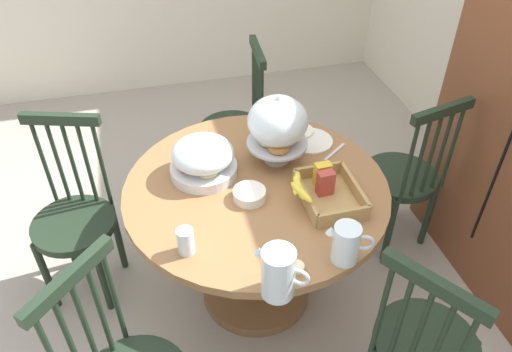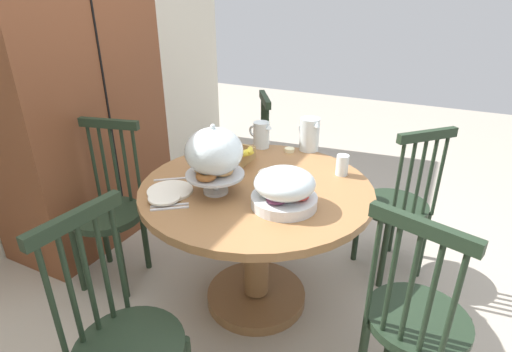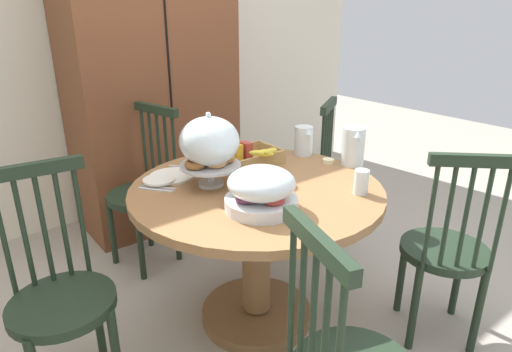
% 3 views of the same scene
% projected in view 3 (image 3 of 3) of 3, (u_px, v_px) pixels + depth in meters
% --- Properties ---
extents(ground_plane, '(10.00, 10.00, 0.00)m').
position_uv_depth(ground_plane, '(270.00, 328.00, 2.21)').
color(ground_plane, '#A89E8E').
extents(wall_back, '(4.80, 0.06, 2.60)m').
position_uv_depth(wall_back, '(107.00, 39.00, 3.09)').
color(wall_back, silver).
rests_on(wall_back, ground_plane).
extents(wooden_armoire, '(1.18, 0.60, 1.96)m').
position_uv_depth(wooden_armoire, '(152.00, 88.00, 3.05)').
color(wooden_armoire, brown).
rests_on(wooden_armoire, ground_plane).
extents(dining_table, '(1.17, 1.17, 0.74)m').
position_uv_depth(dining_table, '(256.00, 229.00, 2.10)').
color(dining_table, olive).
rests_on(dining_table, ground_plane).
extents(windsor_chair_near_window, '(0.47, 0.47, 0.97)m').
position_uv_depth(windsor_chair_near_window, '(446.00, 253.00, 2.02)').
color(windsor_chair_near_window, '#1E2D1E').
rests_on(windsor_chair_near_window, ground_plane).
extents(windsor_chair_by_cabinet, '(0.46, 0.46, 0.97)m').
position_uv_depth(windsor_chair_by_cabinet, '(304.00, 179.00, 2.90)').
color(windsor_chair_by_cabinet, '#1E2D1E').
rests_on(windsor_chair_by_cabinet, ground_plane).
extents(windsor_chair_facing_door, '(0.42, 0.42, 0.97)m').
position_uv_depth(windsor_chair_facing_door, '(145.00, 194.00, 2.66)').
color(windsor_chair_facing_door, '#1E2D1E').
rests_on(windsor_chair_facing_door, ground_plane).
extents(windsor_chair_far_side, '(0.40, 0.40, 0.97)m').
position_uv_depth(windsor_chair_far_side, '(61.00, 300.00, 1.70)').
color(windsor_chair_far_side, '#1E2D1E').
rests_on(windsor_chair_far_side, ground_plane).
extents(pastry_stand_with_dome, '(0.28, 0.28, 0.34)m').
position_uv_depth(pastry_stand_with_dome, '(209.00, 144.00, 1.97)').
color(pastry_stand_with_dome, silver).
rests_on(pastry_stand_with_dome, dining_table).
extents(fruit_platter_covered, '(0.30, 0.30, 0.18)m').
position_uv_depth(fruit_platter_covered, '(261.00, 190.00, 1.77)').
color(fruit_platter_covered, silver).
rests_on(fruit_platter_covered, dining_table).
extents(orange_juice_pitcher, '(0.10, 0.18, 0.16)m').
position_uv_depth(orange_juice_pitcher, '(303.00, 142.00, 2.44)').
color(orange_juice_pitcher, silver).
rests_on(orange_juice_pitcher, dining_table).
extents(milk_pitcher, '(0.14, 0.18, 0.20)m').
position_uv_depth(milk_pitcher, '(353.00, 148.00, 2.27)').
color(milk_pitcher, silver).
rests_on(milk_pitcher, dining_table).
extents(cereal_basket, '(0.32, 0.30, 0.12)m').
position_uv_depth(cereal_basket, '(250.00, 157.00, 2.29)').
color(cereal_basket, tan).
rests_on(cereal_basket, dining_table).
extents(china_plate_large, '(0.22, 0.22, 0.01)m').
position_uv_depth(china_plate_large, '(172.00, 176.00, 2.13)').
color(china_plate_large, white).
rests_on(china_plate_large, dining_table).
extents(china_plate_small, '(0.15, 0.15, 0.01)m').
position_uv_depth(china_plate_small, '(159.00, 180.00, 2.05)').
color(china_plate_small, white).
rests_on(china_plate_small, china_plate_large).
extents(cereal_bowl, '(0.14, 0.14, 0.04)m').
position_uv_depth(cereal_bowl, '(276.00, 181.00, 2.03)').
color(cereal_bowl, white).
rests_on(cereal_bowl, dining_table).
extents(drinking_glass, '(0.06, 0.06, 0.11)m').
position_uv_depth(drinking_glass, '(361.00, 182.00, 1.93)').
color(drinking_glass, silver).
rests_on(drinking_glass, dining_table).
extents(butter_dish, '(0.06, 0.06, 0.02)m').
position_uv_depth(butter_dish, '(328.00, 161.00, 2.32)').
color(butter_dish, beige).
rests_on(butter_dish, dining_table).
extents(table_knife, '(0.11, 0.14, 0.01)m').
position_uv_depth(table_knife, '(159.00, 187.00, 2.00)').
color(table_knife, silver).
rests_on(table_knife, dining_table).
extents(dinner_fork, '(0.11, 0.14, 0.01)m').
position_uv_depth(dinner_fork, '(155.00, 190.00, 1.98)').
color(dinner_fork, silver).
rests_on(dinner_fork, dining_table).
extents(soup_spoon, '(0.11, 0.14, 0.01)m').
position_uv_depth(soup_spoon, '(184.00, 167.00, 2.26)').
color(soup_spoon, silver).
rests_on(soup_spoon, dining_table).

